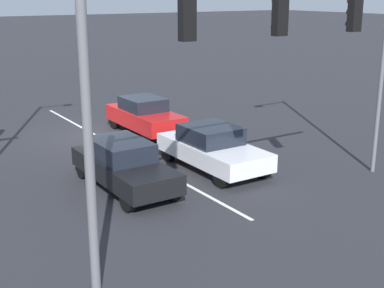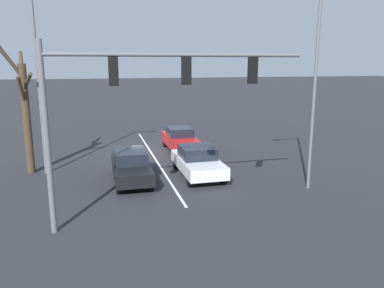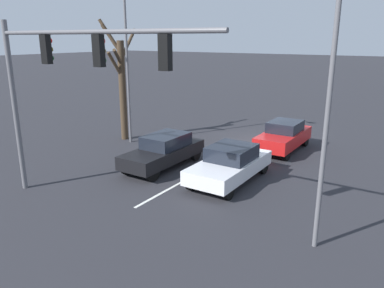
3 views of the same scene
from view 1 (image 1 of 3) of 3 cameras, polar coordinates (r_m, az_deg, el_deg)
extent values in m
plane|color=#28282D|center=(23.36, -10.17, 0.90)|extent=(240.00, 240.00, 0.00)
cube|color=silver|center=(21.34, -7.74, -0.42)|extent=(0.12, 16.59, 0.01)
cube|color=silver|center=(18.50, 2.25, -0.81)|extent=(1.91, 4.50, 0.59)
cube|color=black|center=(18.46, 1.99, 1.06)|extent=(1.68, 1.90, 0.59)
cube|color=red|center=(20.58, 0.23, 1.37)|extent=(0.24, 0.06, 0.12)
cube|color=red|center=(19.91, -2.99, 0.84)|extent=(0.24, 0.06, 0.12)
cylinder|color=black|center=(17.83, 7.49, -2.58)|extent=(0.22, 0.68, 0.68)
cylinder|color=black|center=(16.86, 3.19, -3.57)|extent=(0.22, 0.68, 0.68)
cylinder|color=black|center=(20.34, 1.45, -0.11)|extent=(0.22, 0.68, 0.68)
cylinder|color=black|center=(19.49, -2.56, -0.84)|extent=(0.22, 0.68, 0.68)
cube|color=black|center=(16.76, -7.22, -2.68)|extent=(1.71, 4.54, 0.60)
cube|color=black|center=(16.79, -7.65, -0.55)|extent=(1.50, 2.16, 0.58)
cube|color=red|center=(18.89, -8.58, -0.11)|extent=(0.24, 0.06, 0.12)
cube|color=red|center=(18.46, -11.95, -0.67)|extent=(0.24, 0.06, 0.12)
cylinder|color=black|center=(15.79, -2.13, -4.90)|extent=(0.22, 0.69, 0.69)
cylinder|color=black|center=(15.15, -6.86, -5.93)|extent=(0.22, 0.69, 0.69)
cylinder|color=black|center=(18.59, -7.45, -1.78)|extent=(0.22, 0.69, 0.69)
cylinder|color=black|center=(18.05, -11.60, -2.53)|extent=(0.22, 0.69, 0.69)
cube|color=red|center=(23.24, -5.03, 2.77)|extent=(1.73, 4.33, 0.67)
cube|color=black|center=(23.24, -5.25, 4.30)|extent=(1.52, 1.90, 0.55)
cube|color=red|center=(25.32, -6.11, 4.22)|extent=(0.24, 0.06, 0.12)
cube|color=red|center=(24.81, -8.60, 3.89)|extent=(0.24, 0.06, 0.12)
cylinder|color=black|center=(22.36, -1.47, 1.41)|extent=(0.22, 0.72, 0.72)
cylinder|color=black|center=(21.65, -4.77, 0.88)|extent=(0.22, 0.72, 0.72)
cylinder|color=black|center=(24.99, -5.22, 2.91)|extent=(0.22, 0.72, 0.72)
cylinder|color=black|center=(24.36, -8.26, 2.47)|extent=(0.22, 0.72, 0.72)
cylinder|color=slate|center=(10.35, -11.01, 0.37)|extent=(0.20, 0.20, 6.47)
cube|color=black|center=(14.32, 16.99, 13.29)|extent=(0.32, 0.22, 0.95)
sphere|color=red|center=(14.41, 16.59, 14.47)|extent=(0.20, 0.20, 0.20)
sphere|color=#4C420C|center=(14.42, 16.50, 13.34)|extent=(0.20, 0.20, 0.20)
sphere|color=#0A3814|center=(14.43, 16.40, 12.21)|extent=(0.20, 0.20, 0.20)
cube|color=black|center=(12.53, 9.38, 13.47)|extent=(0.32, 0.22, 0.95)
sphere|color=red|center=(12.64, 8.94, 14.80)|extent=(0.20, 0.20, 0.20)
sphere|color=#4C420C|center=(12.65, 8.89, 13.51)|extent=(0.20, 0.20, 0.20)
sphere|color=#0A3814|center=(12.67, 8.83, 12.23)|extent=(0.20, 0.20, 0.20)
cube|color=black|center=(11.02, -0.52, 13.37)|extent=(0.32, 0.22, 0.95)
sphere|color=red|center=(11.15, -0.98, 14.86)|extent=(0.20, 0.20, 0.20)
sphere|color=#4C420C|center=(11.16, -0.97, 13.40)|extent=(0.20, 0.20, 0.20)
sphere|color=#0A3814|center=(11.17, -0.96, 11.93)|extent=(0.20, 0.20, 0.20)
camera|label=2|loc=(6.38, 90.37, -2.10)|focal=35.00mm
camera|label=3|loc=(17.06, 53.99, 9.10)|focal=35.00mm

